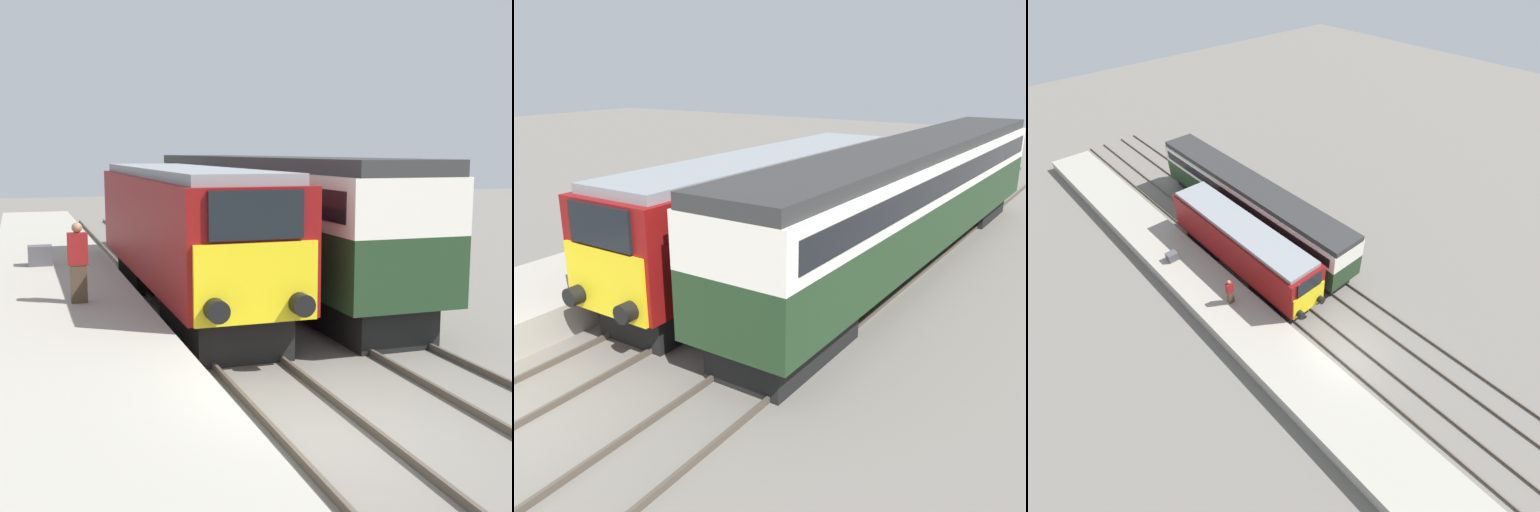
{
  "view_description": "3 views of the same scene",
  "coord_description": "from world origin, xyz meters",
  "views": [
    {
      "loc": [
        -4.26,
        -9.22,
        4.27
      ],
      "look_at": [
        0.0,
        3.46,
        2.3
      ],
      "focal_mm": 50.0,
      "sensor_mm": 36.0,
      "label": 1
    },
    {
      "loc": [
        9.6,
        -4.32,
        6.37
      ],
      "look_at": [
        1.7,
        7.46,
        1.6
      ],
      "focal_mm": 40.0,
      "sensor_mm": 36.0,
      "label": 2
    },
    {
      "loc": [
        -11.73,
        -7.37,
        19.17
      ],
      "look_at": [
        1.7,
        7.46,
        1.6
      ],
      "focal_mm": 28.0,
      "sensor_mm": 36.0,
      "label": 3
    }
  ],
  "objects": [
    {
      "name": "rails_far_track",
      "position": [
        3.4,
        5.0,
        0.07
      ],
      "size": [
        1.5,
        60.0,
        0.14
      ],
      "color": "#4C4238",
      "rests_on": "ground_plane"
    },
    {
      "name": "luggage_crate",
      "position": [
        -3.68,
        12.94,
        1.17
      ],
      "size": [
        0.7,
        0.56,
        0.6
      ],
      "color": "#4C4C51",
      "rests_on": "platform_left"
    },
    {
      "name": "rails_near_track",
      "position": [
        0.0,
        5.0,
        0.07
      ],
      "size": [
        1.51,
        60.0,
        0.14
      ],
      "color": "#4C4238",
      "rests_on": "ground_plane"
    },
    {
      "name": "person_on_platform",
      "position": [
        -3.02,
        7.09,
        1.79
      ],
      "size": [
        0.44,
        0.26,
        1.83
      ],
      "color": "#473828",
      "rests_on": "platform_left"
    },
    {
      "name": "platform_left",
      "position": [
        -3.3,
        8.0,
        0.43
      ],
      "size": [
        3.5,
        50.0,
        0.87
      ],
      "color": "#9E998C",
      "rests_on": "ground_plane"
    },
    {
      "name": "ground_plane",
      "position": [
        0.0,
        0.0,
        0.0
      ],
      "size": [
        120.0,
        120.0,
        0.0
      ],
      "primitive_type": "plane",
      "color": "slate"
    },
    {
      "name": "passenger_carriage",
      "position": [
        3.4,
        13.23,
        2.49
      ],
      "size": [
        2.75,
        19.65,
        4.1
      ],
      "color": "black",
      "rests_on": "ground_plane"
    },
    {
      "name": "locomotive",
      "position": [
        0.0,
        9.73,
        2.13
      ],
      "size": [
        2.7,
        13.03,
        3.85
      ],
      "color": "black",
      "rests_on": "ground_plane"
    }
  ]
}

